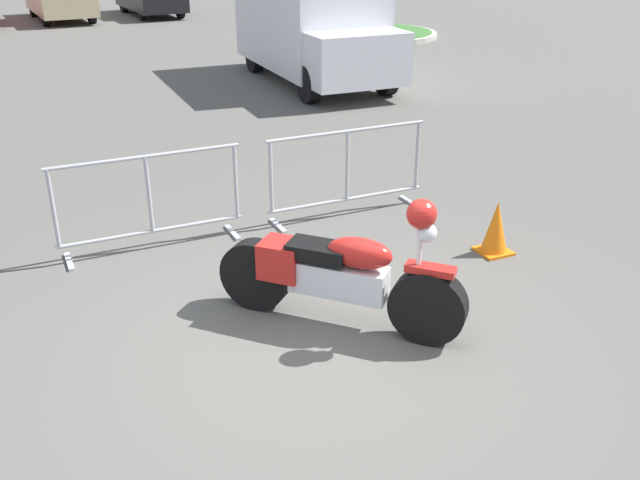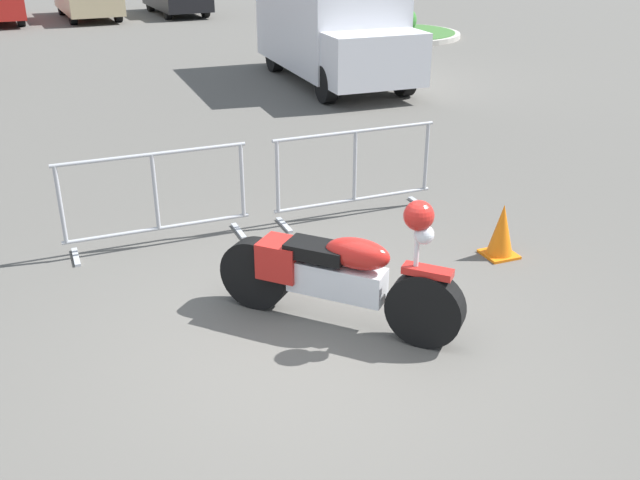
{
  "view_description": "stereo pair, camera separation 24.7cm",
  "coord_description": "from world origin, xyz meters",
  "px_view_note": "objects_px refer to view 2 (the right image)",
  "views": [
    {
      "loc": [
        -2.02,
        -4.64,
        3.35
      ],
      "look_at": [
        0.38,
        0.74,
        0.65
      ],
      "focal_mm": 40.0,
      "sensor_mm": 36.0,
      "label": 1
    },
    {
      "loc": [
        -1.79,
        -4.74,
        3.35
      ],
      "look_at": [
        0.38,
        0.74,
        0.65
      ],
      "focal_mm": 40.0,
      "sensor_mm": 36.0,
      "label": 2
    }
  ],
  "objects_px": {
    "crowd_barrier_far": "(355,172)",
    "delivery_van": "(331,23)",
    "traffic_cone": "(502,231)",
    "motorcycle": "(337,274)",
    "crowd_barrier_near": "(156,199)"
  },
  "relations": [
    {
      "from": "motorcycle",
      "to": "crowd_barrier_near",
      "type": "height_order",
      "value": "motorcycle"
    },
    {
      "from": "crowd_barrier_near",
      "to": "traffic_cone",
      "type": "height_order",
      "value": "crowd_barrier_near"
    },
    {
      "from": "motorcycle",
      "to": "traffic_cone",
      "type": "relative_size",
      "value": 2.97
    },
    {
      "from": "motorcycle",
      "to": "crowd_barrier_near",
      "type": "relative_size",
      "value": 0.86
    },
    {
      "from": "crowd_barrier_near",
      "to": "crowd_barrier_far",
      "type": "xyz_separation_m",
      "value": [
        2.35,
        0.0,
        0.0
      ]
    },
    {
      "from": "crowd_barrier_near",
      "to": "traffic_cone",
      "type": "xyz_separation_m",
      "value": [
        3.35,
        -1.62,
        -0.26
      ]
    },
    {
      "from": "motorcycle",
      "to": "traffic_cone",
      "type": "height_order",
      "value": "motorcycle"
    },
    {
      "from": "motorcycle",
      "to": "crowd_barrier_far",
      "type": "distance_m",
      "value": 2.54
    },
    {
      "from": "crowd_barrier_near",
      "to": "traffic_cone",
      "type": "relative_size",
      "value": 3.47
    },
    {
      "from": "delivery_van",
      "to": "traffic_cone",
      "type": "relative_size",
      "value": 8.51
    },
    {
      "from": "delivery_van",
      "to": "traffic_cone",
      "type": "xyz_separation_m",
      "value": [
        -1.69,
        -8.88,
        -0.95
      ]
    },
    {
      "from": "crowd_barrier_far",
      "to": "delivery_van",
      "type": "height_order",
      "value": "delivery_van"
    },
    {
      "from": "traffic_cone",
      "to": "crowd_barrier_near",
      "type": "bearing_deg",
      "value": 154.24
    },
    {
      "from": "delivery_van",
      "to": "crowd_barrier_far",
      "type": "bearing_deg",
      "value": -19.7
    },
    {
      "from": "motorcycle",
      "to": "delivery_van",
      "type": "height_order",
      "value": "delivery_van"
    }
  ]
}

